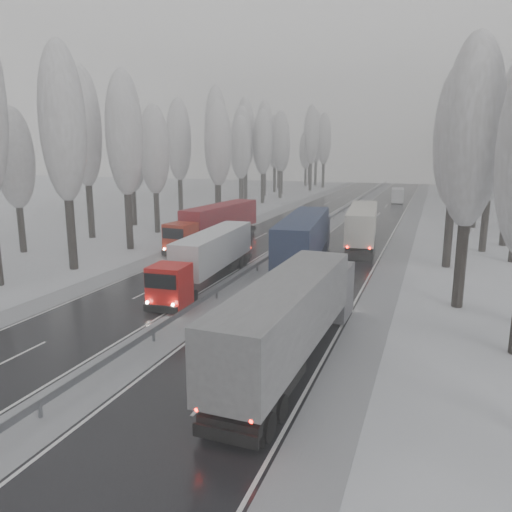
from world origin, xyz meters
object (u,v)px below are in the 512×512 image
Objects in this scene: truck_blue_box at (305,237)px; box_truck_distant at (398,195)px; truck_cream_box at (363,223)px; truck_red_white at (209,254)px; truck_red_red at (216,222)px; truck_grey_tarp at (294,312)px.

box_truck_distant is (3.35, 55.70, -1.27)m from truck_blue_box.
truck_cream_box is (3.26, 10.72, -0.18)m from truck_blue_box.
truck_red_red reaches higher than truck_red_white.
truck_red_white is at bearing -102.09° from box_truck_distant.
truck_grey_tarp is at bearing -93.65° from truck_cream_box.
truck_grey_tarp is 30.32m from truck_red_red.
truck_cream_box reaches higher than truck_red_white.
truck_blue_box is at bearing -112.58° from truck_cream_box.
truck_red_red is at bearing 141.41° from truck_blue_box.
truck_cream_box is (-1.03, 29.47, -0.04)m from truck_grey_tarp.
truck_cream_box is at bearing 66.62° from truck_blue_box.
truck_blue_box is 11.21m from truck_cream_box.
truck_red_white is (-8.89, -62.74, 0.80)m from box_truck_distant.
truck_red_white is 15.39m from truck_red_red.
truck_grey_tarp is 15.29m from truck_red_white.
truck_blue_box is 8.97m from truck_red_white.
truck_grey_tarp is 19.24m from truck_blue_box.
truck_red_red is at bearing -172.08° from truck_cream_box.
truck_blue_box is 1.12× the size of truck_red_red.
truck_cream_box reaches higher than box_truck_distant.
truck_red_red is (-5.89, 14.22, 0.20)m from truck_red_white.
box_truck_distant is (0.09, 44.98, -1.09)m from truck_cream_box.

